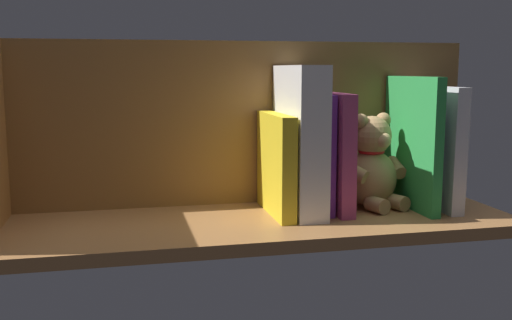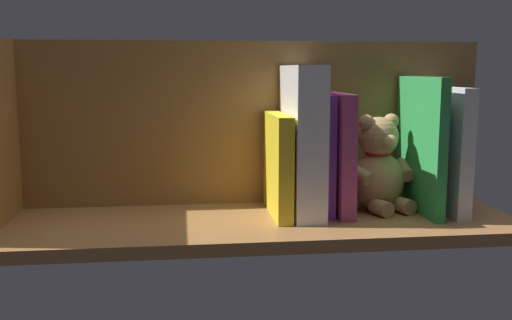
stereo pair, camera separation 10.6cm
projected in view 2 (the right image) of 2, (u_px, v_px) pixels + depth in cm
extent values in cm
cube|color=#9E6B3D|center=(256.00, 224.00, 107.52)|extent=(93.38, 30.81, 2.20)
cube|color=brown|center=(248.00, 123.00, 117.84)|extent=(93.38, 1.50, 31.98)
cube|color=teal|center=(449.00, 151.00, 115.94)|extent=(2.00, 12.82, 21.49)
cube|color=silver|center=(444.00, 149.00, 112.16)|extent=(2.83, 19.58, 23.35)
cube|color=purple|center=(426.00, 153.00, 114.14)|extent=(2.09, 15.23, 21.11)
cube|color=green|center=(420.00, 145.00, 111.07)|extent=(1.89, 20.29, 25.20)
ellipsoid|color=tan|center=(377.00, 181.00, 113.26)|extent=(12.97, 12.27, 11.07)
sphere|color=tan|center=(378.00, 137.00, 112.00)|extent=(7.61, 7.61, 7.61)
sphere|color=tan|center=(391.00, 121.00, 112.79)|extent=(2.94, 2.94, 2.94)
sphere|color=tan|center=(366.00, 122.00, 110.34)|extent=(2.94, 2.94, 2.94)
sphere|color=tan|center=(389.00, 142.00, 109.20)|extent=(2.94, 2.94, 2.94)
cylinder|color=tan|center=(404.00, 170.00, 113.99)|extent=(2.73, 5.50, 4.10)
cylinder|color=tan|center=(359.00, 174.00, 109.48)|extent=(5.42, 5.87, 4.10)
cylinder|color=tan|center=(403.00, 205.00, 110.75)|extent=(4.11, 4.87, 2.94)
cylinder|color=tan|center=(381.00, 208.00, 108.62)|extent=(4.11, 4.87, 2.94)
torus|color=red|center=(378.00, 153.00, 112.45)|extent=(6.40, 6.40, 0.86)
cube|color=#B23F72|center=(337.00, 153.00, 110.81)|extent=(2.99, 17.42, 22.22)
cube|color=purple|center=(321.00, 153.00, 111.37)|extent=(1.87, 15.63, 22.02)
cube|color=white|center=(302.00, 141.00, 108.77)|extent=(5.43, 18.93, 27.24)
cube|color=yellow|center=(278.00, 164.00, 109.08)|extent=(2.72, 18.73, 18.53)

